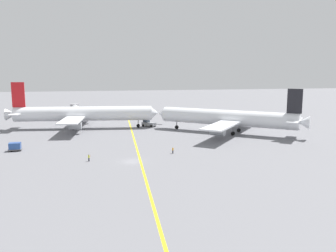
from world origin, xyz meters
TOP-DOWN VIEW (x-y plane):
  - ground_plane at (0.00, 0.00)m, footprint 600.00×600.00m
  - taxiway_stripe at (2.55, 10.00)m, footprint 8.18×119.79m
  - airliner_at_gate_left at (-12.01, 50.33)m, footprint 53.83×41.44m
  - airliner_being_pushed at (35.28, 29.97)m, footprint 43.15×38.84m
  - pushback_tug at (11.78, 49.47)m, footprint 6.96×6.53m
  - gse_container_dolly_flat at (-28.26, 16.92)m, footprint 3.27×2.30m
  - ground_crew_marshaller_foreground at (-9.59, 2.19)m, footprint 0.47×0.36m
  - ground_crew_wing_walker_right at (10.86, 5.59)m, footprint 0.36×0.36m
  - jet_bridge at (-15.31, 76.28)m, footprint 6.02×18.25m

SIDE VIEW (x-z plane):
  - ground_plane at x=0.00m, z-range 0.00..0.00m
  - taxiway_stripe at x=2.55m, z-range 0.00..0.01m
  - ground_crew_wing_walker_right at x=10.86m, z-range 0.02..1.59m
  - ground_crew_marshaller_foreground at x=-9.59m, z-range 0.03..1.61m
  - pushback_tug at x=11.78m, z-range -0.23..2.57m
  - gse_container_dolly_flat at x=-28.26m, z-range 0.10..2.25m
  - jet_bridge at x=-15.31m, z-range 1.23..7.24m
  - airliner_being_pushed at x=35.28m, z-range -2.55..12.60m
  - airliner_at_gate_left at x=-12.01m, z-range -3.08..13.53m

